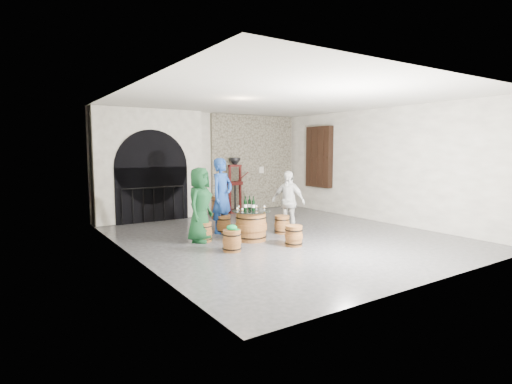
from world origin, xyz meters
TOP-DOWN VIEW (x-y plane):
  - ground at (0.00, 0.00)m, footprint 8.00×8.00m
  - wall_back at (0.00, 4.00)m, footprint 8.00×0.00m
  - wall_front at (0.00, -4.00)m, footprint 8.00×0.00m
  - wall_left at (-3.50, 0.00)m, footprint 0.00×8.00m
  - wall_right at (3.50, 0.00)m, footprint 0.00×8.00m
  - ceiling at (0.00, 0.00)m, footprint 8.00×8.00m
  - stone_facing_panel at (1.80, 3.94)m, footprint 3.20×0.12m
  - arched_opening at (-1.90, 3.74)m, footprint 3.10×0.60m
  - shuttered_window at (3.38, 2.40)m, footprint 0.23×1.10m
  - barrel_table at (-0.85, -0.03)m, footprint 0.87×0.87m
  - barrel_stool_left at (-1.80, 0.45)m, footprint 0.39×0.39m
  - barrel_stool_far at (-0.99, 1.03)m, footprint 0.39×0.39m
  - barrel_stool_right at (0.19, 0.19)m, footprint 0.39×0.39m
  - barrel_stool_near_right at (-0.38, -0.98)m, footprint 0.39×0.39m
  - barrel_stool_near_left at (-1.71, -0.65)m, footprint 0.39×0.39m
  - green_cap at (-1.71, -0.65)m, footprint 0.26×0.21m
  - person_green at (-1.87, 0.48)m, footprint 0.96×0.92m
  - person_blue at (-0.99, 1.07)m, footprint 0.79×0.66m
  - person_white at (0.40, 0.23)m, footprint 0.70×0.97m
  - wine_bottle_left at (-0.94, 0.07)m, footprint 0.08×0.08m
  - wine_bottle_center at (-0.81, -0.06)m, footprint 0.08×0.08m
  - wine_bottle_right at (-0.83, 0.06)m, footprint 0.08×0.08m
  - tasting_glass_a at (-1.17, -0.17)m, footprint 0.05×0.05m
  - tasting_glass_b at (-0.65, 0.05)m, footprint 0.05×0.05m
  - tasting_glass_c at (-1.03, 0.21)m, footprint 0.05×0.05m
  - tasting_glass_d at (-0.63, 0.20)m, footprint 0.05×0.05m
  - tasting_glass_e at (-0.55, -0.11)m, footprint 0.05×0.05m
  - tasting_glass_f at (-1.22, -0.04)m, footprint 0.05×0.05m
  - side_barrel at (-0.10, 2.85)m, footprint 0.51×0.51m
  - corking_press at (0.89, 3.64)m, footprint 0.74×0.42m
  - control_box at (2.05, 3.86)m, footprint 0.18×0.10m

SIDE VIEW (x-z plane):
  - ground at x=0.00m, z-range 0.00..0.00m
  - barrel_stool_left at x=-1.80m, z-range 0.00..0.44m
  - barrel_stool_far at x=-0.99m, z-range 0.00..0.44m
  - barrel_stool_right at x=0.19m, z-range 0.00..0.44m
  - barrel_stool_near_right at x=-0.38m, z-range 0.00..0.44m
  - barrel_stool_near_left at x=-1.71m, z-range 0.00..0.44m
  - barrel_table at x=-0.85m, z-range 0.00..0.68m
  - side_barrel at x=-0.10m, z-range 0.00..0.68m
  - green_cap at x=-1.71m, z-range 0.43..0.54m
  - tasting_glass_a at x=-1.17m, z-range 0.68..0.78m
  - tasting_glass_b at x=-0.65m, z-range 0.68..0.78m
  - tasting_glass_c at x=-1.03m, z-range 0.68..0.78m
  - tasting_glass_d at x=-0.63m, z-range 0.68..0.78m
  - tasting_glass_e at x=-0.55m, z-range 0.68..0.78m
  - tasting_glass_f at x=-1.22m, z-range 0.68..0.78m
  - person_white at x=0.40m, z-range 0.00..1.53m
  - wine_bottle_left at x=-0.94m, z-range 0.65..0.97m
  - wine_bottle_center at x=-0.81m, z-range 0.65..0.97m
  - wine_bottle_right at x=-0.83m, z-range 0.65..0.97m
  - person_green at x=-1.87m, z-range 0.00..1.66m
  - person_blue at x=-0.99m, z-range 0.00..1.84m
  - corking_press at x=0.89m, z-range 0.15..1.93m
  - control_box at x=2.05m, z-range 1.24..1.46m
  - arched_opening at x=-1.90m, z-range -0.01..3.18m
  - wall_back at x=0.00m, z-range -2.40..5.60m
  - wall_front at x=0.00m, z-range -2.40..5.60m
  - wall_left at x=-3.50m, z-range -2.40..5.60m
  - wall_right at x=3.50m, z-range -2.40..5.60m
  - stone_facing_panel at x=1.80m, z-range 0.01..3.19m
  - shuttered_window at x=3.38m, z-range 0.80..2.80m
  - ceiling at x=0.00m, z-range 3.20..3.20m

